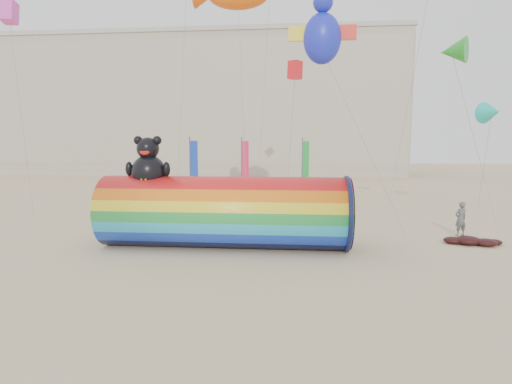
# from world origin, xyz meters

# --- Properties ---
(ground) EXTENTS (160.00, 160.00, 0.00)m
(ground) POSITION_xyz_m (0.00, 0.00, 0.00)
(ground) COLOR #CCB58C
(ground) RESTS_ON ground
(hotel_building) EXTENTS (60.40, 15.40, 20.60)m
(hotel_building) POSITION_xyz_m (-12.00, 45.95, 10.31)
(hotel_building) COLOR #B7AD99
(hotel_building) RESTS_ON ground
(windsock_assembly) EXTENTS (11.08, 3.38, 5.11)m
(windsock_assembly) POSITION_xyz_m (-0.83, 0.40, 1.69)
(windsock_assembly) COLOR red
(windsock_assembly) RESTS_ON ground
(kite_handler) EXTENTS (0.75, 0.61, 1.76)m
(kite_handler) POSITION_xyz_m (10.77, 3.61, 0.88)
(kite_handler) COLOR #505456
(kite_handler) RESTS_ON ground
(fabric_bundle) EXTENTS (2.62, 1.35, 0.41)m
(fabric_bundle) POSITION_xyz_m (10.61, 1.82, 0.17)
(fabric_bundle) COLOR #3D0D0B
(fabric_bundle) RESTS_ON ground
(festival_banners) EXTENTS (9.16, 6.50, 5.20)m
(festival_banners) POSITION_xyz_m (-1.22, 15.38, 2.64)
(festival_banners) COLOR #59595E
(festival_banners) RESTS_ON ground
(flying_kites) EXTENTS (27.10, 11.43, 10.68)m
(flying_kites) POSITION_xyz_m (1.33, 6.88, 12.24)
(flying_kites) COLOR #FF610D
(flying_kites) RESTS_ON ground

